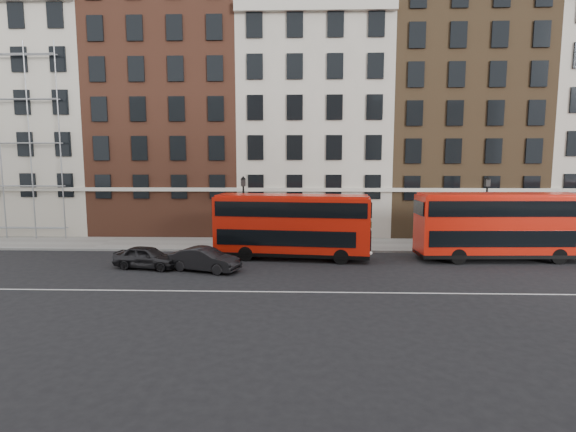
{
  "coord_description": "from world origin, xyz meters",
  "views": [
    {
      "loc": [
        -0.95,
        -24.03,
        6.65
      ],
      "look_at": [
        -1.89,
        5.0,
        3.0
      ],
      "focal_mm": 28.0,
      "sensor_mm": 36.0,
      "label": 1
    }
  ],
  "objects_px": {
    "bus_c": "(498,225)",
    "car_front": "(205,259)",
    "bus_b": "(291,225)",
    "car_rear": "(147,257)"
  },
  "relations": [
    {
      "from": "bus_b",
      "to": "bus_c",
      "type": "distance_m",
      "value": 13.64
    },
    {
      "from": "bus_c",
      "to": "car_front",
      "type": "distance_m",
      "value": 19.17
    },
    {
      "from": "bus_b",
      "to": "bus_c",
      "type": "xyz_separation_m",
      "value": [
        13.64,
        -0.01,
        0.07
      ]
    },
    {
      "from": "bus_b",
      "to": "car_front",
      "type": "distance_m",
      "value": 6.42
    },
    {
      "from": "bus_b",
      "to": "car_rear",
      "type": "distance_m",
      "value": 9.44
    },
    {
      "from": "bus_b",
      "to": "car_rear",
      "type": "relative_size",
      "value": 2.57
    },
    {
      "from": "bus_b",
      "to": "car_front",
      "type": "relative_size",
      "value": 2.46
    },
    {
      "from": "bus_b",
      "to": "car_front",
      "type": "bearing_deg",
      "value": -139.37
    },
    {
      "from": "car_rear",
      "to": "car_front",
      "type": "height_order",
      "value": "car_front"
    },
    {
      "from": "bus_c",
      "to": "car_front",
      "type": "bearing_deg",
      "value": -171.82
    }
  ]
}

